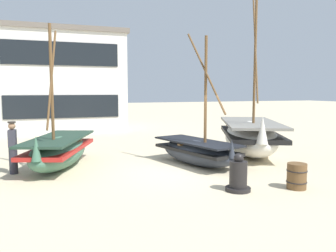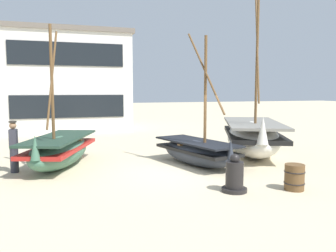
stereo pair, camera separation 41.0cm
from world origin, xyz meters
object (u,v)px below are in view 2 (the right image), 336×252
(fishing_boat_centre_large, at_px, (253,137))
(wooden_barrel, at_px, (294,177))
(fishing_boat_far_right, at_px, (197,151))
(capstan_winch, at_px, (234,177))
(fishing_boat_near_left, at_px, (60,150))
(fisherman_by_hull, at_px, (14,147))
(harbor_building_main, at_px, (66,81))

(fishing_boat_centre_large, xyz_separation_m, wooden_barrel, (-1.68, -4.77, -0.42))
(fishing_boat_far_right, relative_size, wooden_barrel, 6.71)
(fishing_boat_centre_large, xyz_separation_m, capstan_winch, (-3.29, -4.40, -0.36))
(wooden_barrel, bearing_deg, capstan_winch, 166.94)
(fishing_boat_near_left, height_order, fishing_boat_centre_large, fishing_boat_centre_large)
(capstan_winch, xyz_separation_m, wooden_barrel, (1.60, -0.37, -0.05))
(fisherman_by_hull, distance_m, wooden_barrel, 8.64)
(capstan_winch, xyz_separation_m, harbor_building_main, (-3.62, 16.75, 2.85))
(fisherman_by_hull, bearing_deg, fishing_boat_far_right, -7.53)
(fisherman_by_hull, distance_m, capstan_winch, 7.10)
(fishing_boat_near_left, height_order, harbor_building_main, harbor_building_main)
(capstan_winch, bearing_deg, wooden_barrel, -13.06)
(fishing_boat_far_right, xyz_separation_m, harbor_building_main, (-3.96, 13.42, 2.75))
(fishing_boat_near_left, xyz_separation_m, fishing_boat_far_right, (4.68, -1.25, -0.09))
(fishing_boat_centre_large, distance_m, capstan_winch, 5.51)
(fishing_boat_far_right, height_order, fisherman_by_hull, fishing_boat_far_right)
(fishing_boat_near_left, height_order, fisherman_by_hull, fishing_boat_near_left)
(fishing_boat_far_right, bearing_deg, harbor_building_main, 106.46)
(capstan_winch, height_order, wooden_barrel, capstan_winch)
(fishing_boat_near_left, height_order, wooden_barrel, fishing_boat_near_left)
(wooden_barrel, bearing_deg, fisherman_by_hull, 148.47)
(fisherman_by_hull, height_order, harbor_building_main, harbor_building_main)
(fishing_boat_near_left, distance_m, fishing_boat_centre_large, 7.63)
(fisherman_by_hull, height_order, wooden_barrel, fisherman_by_hull)
(fishing_boat_near_left, bearing_deg, fisherman_by_hull, -162.53)
(fisherman_by_hull, bearing_deg, fishing_boat_centre_large, 1.64)
(wooden_barrel, bearing_deg, harbor_building_main, 106.97)
(fishing_boat_near_left, bearing_deg, fishing_boat_far_right, -15.00)
(fishing_boat_far_right, bearing_deg, capstan_winch, -95.90)
(fishing_boat_centre_large, xyz_separation_m, fisherman_by_hull, (-9.04, -0.26, 0.07))
(fishing_boat_centre_large, relative_size, wooden_barrel, 9.78)
(fishing_boat_centre_large, height_order, wooden_barrel, fishing_boat_centre_large)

